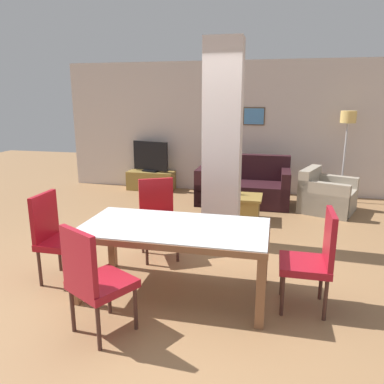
{
  "coord_description": "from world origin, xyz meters",
  "views": [
    {
      "loc": [
        0.95,
        -3.41,
        1.98
      ],
      "look_at": [
        0.0,
        0.8,
        0.88
      ],
      "focal_mm": 35.0,
      "sensor_mm": 36.0,
      "label": 1
    }
  ],
  "objects_px": {
    "coffee_table": "(242,208)",
    "bottle": "(234,188)",
    "tv_stand": "(151,180)",
    "tv_screen": "(150,157)",
    "dining_table": "(174,238)",
    "armchair": "(326,196)",
    "dining_chair_far_left": "(158,215)",
    "dining_chair_head_left": "(56,234)",
    "sofa": "(243,187)",
    "floor_lamp": "(347,127)",
    "dining_chair_head_right": "(314,256)",
    "dining_chair_near_left": "(94,277)"
  },
  "relations": [
    {
      "from": "sofa",
      "to": "bottle",
      "type": "xyz_separation_m",
      "value": [
        -0.07,
        -0.97,
        0.22
      ]
    },
    {
      "from": "coffee_table",
      "to": "bottle",
      "type": "distance_m",
      "value": 0.35
    },
    {
      "from": "dining_chair_head_left",
      "to": "sofa",
      "type": "relative_size",
      "value": 0.57
    },
    {
      "from": "dining_table",
      "to": "dining_chair_head_left",
      "type": "relative_size",
      "value": 1.91
    },
    {
      "from": "armchair",
      "to": "sofa",
      "type": "bearing_deg",
      "value": -78.18
    },
    {
      "from": "dining_chair_near_left",
      "to": "sofa",
      "type": "distance_m",
      "value": 4.5
    },
    {
      "from": "tv_stand",
      "to": "tv_screen",
      "type": "distance_m",
      "value": 0.52
    },
    {
      "from": "bottle",
      "to": "floor_lamp",
      "type": "relative_size",
      "value": 0.16
    },
    {
      "from": "dining_chair_near_left",
      "to": "tv_stand",
      "type": "height_order",
      "value": "dining_chair_near_left"
    },
    {
      "from": "coffee_table",
      "to": "tv_screen",
      "type": "bearing_deg",
      "value": 142.03
    },
    {
      "from": "dining_chair_head_left",
      "to": "dining_chair_head_right",
      "type": "height_order",
      "value": "same"
    },
    {
      "from": "dining_chair_head_left",
      "to": "armchair",
      "type": "distance_m",
      "value": 4.64
    },
    {
      "from": "dining_chair_far_left",
      "to": "floor_lamp",
      "type": "xyz_separation_m",
      "value": [
        2.68,
        3.21,
        0.91
      ]
    },
    {
      "from": "armchair",
      "to": "coffee_table",
      "type": "height_order",
      "value": "armchair"
    },
    {
      "from": "dining_chair_near_left",
      "to": "coffee_table",
      "type": "height_order",
      "value": "dining_chair_near_left"
    },
    {
      "from": "dining_chair_far_left",
      "to": "tv_screen",
      "type": "height_order",
      "value": "tv_screen"
    },
    {
      "from": "armchair",
      "to": "dining_table",
      "type": "bearing_deg",
      "value": -8.61
    },
    {
      "from": "dining_chair_head_right",
      "to": "coffee_table",
      "type": "distance_m",
      "value": 2.71
    },
    {
      "from": "tv_stand",
      "to": "tv_screen",
      "type": "height_order",
      "value": "tv_screen"
    },
    {
      "from": "dining_table",
      "to": "tv_stand",
      "type": "relative_size",
      "value": 1.84
    },
    {
      "from": "dining_table",
      "to": "dining_chair_head_right",
      "type": "relative_size",
      "value": 1.91
    },
    {
      "from": "dining_chair_head_left",
      "to": "tv_screen",
      "type": "height_order",
      "value": "tv_screen"
    },
    {
      "from": "dining_chair_head_left",
      "to": "armchair",
      "type": "bearing_deg",
      "value": 136.47
    },
    {
      "from": "bottle",
      "to": "tv_stand",
      "type": "xyz_separation_m",
      "value": [
        -2.0,
        1.6,
        -0.32
      ]
    },
    {
      "from": "floor_lamp",
      "to": "dining_chair_far_left",
      "type": "bearing_deg",
      "value": -129.86
    },
    {
      "from": "dining_chair_head_right",
      "to": "dining_chair_head_left",
      "type": "bearing_deg",
      "value": 90.0
    },
    {
      "from": "dining_chair_near_left",
      "to": "dining_chair_head_right",
      "type": "bearing_deg",
      "value": 53.64
    },
    {
      "from": "sofa",
      "to": "armchair",
      "type": "relative_size",
      "value": 1.58
    },
    {
      "from": "dining_table",
      "to": "bottle",
      "type": "distance_m",
      "value": 2.62
    },
    {
      "from": "dining_chair_far_left",
      "to": "dining_chair_head_right",
      "type": "height_order",
      "value": "same"
    },
    {
      "from": "tv_screen",
      "to": "floor_lamp",
      "type": "height_order",
      "value": "floor_lamp"
    },
    {
      "from": "dining_chair_far_left",
      "to": "dining_chair_near_left",
      "type": "distance_m",
      "value": 1.73
    },
    {
      "from": "sofa",
      "to": "tv_screen",
      "type": "bearing_deg",
      "value": -16.98
    },
    {
      "from": "dining_table",
      "to": "dining_chair_head_left",
      "type": "xyz_separation_m",
      "value": [
        -1.34,
        0.0,
        -0.06
      ]
    },
    {
      "from": "dining_table",
      "to": "tv_screen",
      "type": "bearing_deg",
      "value": 111.91
    },
    {
      "from": "sofa",
      "to": "tv_stand",
      "type": "distance_m",
      "value": 2.16
    },
    {
      "from": "tv_stand",
      "to": "tv_screen",
      "type": "bearing_deg",
      "value": 180.0
    },
    {
      "from": "tv_stand",
      "to": "dining_table",
      "type": "bearing_deg",
      "value": -68.09
    },
    {
      "from": "dining_chair_head_left",
      "to": "sofa",
      "type": "xyz_separation_m",
      "value": [
        1.71,
        3.58,
        -0.23
      ]
    },
    {
      "from": "tv_stand",
      "to": "coffee_table",
      "type": "bearing_deg",
      "value": -37.97
    },
    {
      "from": "dining_chair_head_right",
      "to": "tv_stand",
      "type": "relative_size",
      "value": 0.96
    },
    {
      "from": "dining_table",
      "to": "bottle",
      "type": "relative_size",
      "value": 6.6
    },
    {
      "from": "dining_chair_far_left",
      "to": "coffee_table",
      "type": "bearing_deg",
      "value": -146.27
    },
    {
      "from": "dining_table",
      "to": "dining_chair_head_left",
      "type": "height_order",
      "value": "dining_chair_head_left"
    },
    {
      "from": "dining_chair_head_right",
      "to": "sofa",
      "type": "distance_m",
      "value": 3.72
    },
    {
      "from": "bottle",
      "to": "coffee_table",
      "type": "bearing_deg",
      "value": -25.33
    },
    {
      "from": "dining_chair_head_left",
      "to": "floor_lamp",
      "type": "height_order",
      "value": "floor_lamp"
    },
    {
      "from": "bottle",
      "to": "floor_lamp",
      "type": "bearing_deg",
      "value": 37.95
    },
    {
      "from": "dining_table",
      "to": "tv_screen",
      "type": "height_order",
      "value": "tv_screen"
    },
    {
      "from": "armchair",
      "to": "tv_stand",
      "type": "xyz_separation_m",
      "value": [
        -3.55,
        0.85,
        -0.07
      ]
    }
  ]
}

